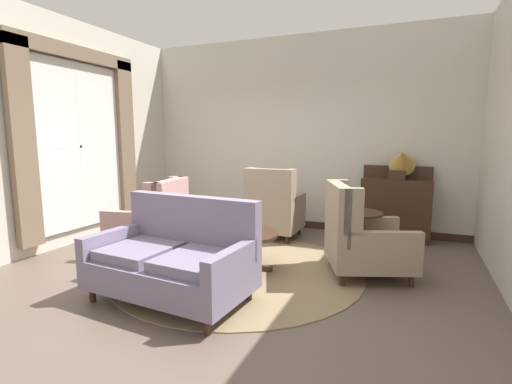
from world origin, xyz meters
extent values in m
plane|color=brown|center=(0.00, 0.00, 0.00)|extent=(7.89, 7.89, 0.00)
cube|color=beige|center=(0.00, 2.72, 1.64)|extent=(5.80, 0.08, 3.28)
cube|color=beige|center=(-2.82, 0.82, 1.64)|extent=(0.08, 3.81, 3.28)
cube|color=#382319|center=(0.00, 2.66, 0.06)|extent=(5.64, 0.03, 0.12)
cylinder|color=#847051|center=(0.00, 0.30, 0.01)|extent=(2.97, 2.97, 0.01)
cube|color=silver|center=(-2.76, 0.57, 1.44)|extent=(0.03, 1.49, 2.36)
cube|color=white|center=(-2.74, 0.57, 1.44)|extent=(0.02, 1.57, 2.44)
cube|color=white|center=(-2.74, 0.57, 1.44)|extent=(0.02, 0.04, 2.36)
cube|color=white|center=(-2.74, 0.57, 1.44)|extent=(0.02, 1.49, 0.04)
cube|color=#75604C|center=(-2.70, -0.35, 1.49)|extent=(0.10, 0.32, 2.66)
cube|color=#75604C|center=(-2.70, 1.50, 1.49)|extent=(0.10, 0.32, 2.66)
cube|color=#75604C|center=(-2.70, 0.57, 2.79)|extent=(0.10, 2.17, 0.20)
cylinder|color=#382319|center=(0.05, 0.33, 0.44)|extent=(0.83, 0.83, 0.04)
cylinder|color=#382319|center=(0.05, 0.33, 0.23)|extent=(0.10, 0.10, 0.38)
cube|color=#382319|center=(0.27, 0.36, 0.04)|extent=(0.29, 0.10, 0.07)
cube|color=#382319|center=(-0.05, 0.53, 0.04)|extent=(0.17, 0.28, 0.07)
cube|color=#382319|center=(-0.07, 0.14, 0.04)|extent=(0.20, 0.27, 0.07)
cylinder|color=#4C7A66|center=(0.05, 0.38, 0.47)|extent=(0.10, 0.10, 0.02)
ellipsoid|color=#4C7A66|center=(0.05, 0.38, 0.61)|extent=(0.18, 0.18, 0.26)
cylinder|color=#4C7A66|center=(0.05, 0.38, 0.79)|extent=(0.07, 0.07, 0.09)
torus|color=#4C7A66|center=(0.05, 0.38, 0.83)|extent=(0.11, 0.11, 0.02)
cube|color=slate|center=(-0.24, -0.74, 0.28)|extent=(1.61, 0.98, 0.28)
cube|color=slate|center=(-0.21, -0.37, 0.70)|extent=(1.55, 0.26, 0.57)
cube|color=slate|center=(-0.58, -0.75, 0.47)|extent=(0.67, 0.71, 0.10)
cube|color=slate|center=(0.10, -0.80, 0.47)|extent=(0.67, 0.71, 0.10)
cube|color=slate|center=(-0.96, -0.73, 0.53)|extent=(0.17, 0.77, 0.22)
cube|color=slate|center=(0.48, -0.84, 0.53)|extent=(0.17, 0.77, 0.22)
cylinder|color=#382319|center=(-0.93, -1.04, 0.07)|extent=(0.06, 0.06, 0.14)
cylinder|color=#382319|center=(0.41, -1.14, 0.07)|extent=(0.06, 0.06, 0.14)
cylinder|color=#382319|center=(-0.88, -0.33, 0.07)|extent=(0.06, 0.06, 0.14)
cylinder|color=#382319|center=(0.46, -0.43, 0.07)|extent=(0.06, 0.06, 0.14)
cube|color=gray|center=(-0.09, 1.86, 0.30)|extent=(0.76, 0.79, 0.31)
cube|color=gray|center=(-0.09, 1.54, 0.79)|extent=(0.75, 0.15, 0.66)
cube|color=gray|center=(0.24, 1.63, 0.87)|extent=(0.10, 0.20, 0.50)
cube|color=gray|center=(-0.41, 1.63, 0.87)|extent=(0.10, 0.20, 0.50)
cube|color=gray|center=(0.24, 1.91, 0.57)|extent=(0.11, 0.69, 0.24)
cube|color=gray|center=(-0.41, 1.92, 0.57)|extent=(0.11, 0.69, 0.24)
cylinder|color=#382319|center=(0.21, 2.17, 0.07)|extent=(0.06, 0.06, 0.14)
cylinder|color=#382319|center=(-0.38, 2.18, 0.07)|extent=(0.06, 0.06, 0.14)
cylinder|color=#382319|center=(0.21, 1.55, 0.07)|extent=(0.06, 0.06, 0.14)
cylinder|color=#382319|center=(-0.38, 1.55, 0.07)|extent=(0.06, 0.06, 0.14)
cube|color=gray|center=(1.46, 0.73, 0.28)|extent=(1.13, 1.10, 0.29)
cube|color=gray|center=(1.11, 0.59, 0.75)|extent=(0.43, 0.83, 0.64)
cube|color=gray|center=(1.33, 0.28, 0.83)|extent=(0.22, 0.17, 0.49)
cube|color=gray|center=(1.06, 0.96, 0.83)|extent=(0.22, 0.17, 0.49)
cube|color=gray|center=(1.64, 0.40, 0.52)|extent=(0.78, 0.38, 0.18)
cube|color=gray|center=(1.37, 1.09, 0.52)|extent=(0.78, 0.38, 0.18)
cylinder|color=#382319|center=(1.92, 0.54, 0.07)|extent=(0.06, 0.06, 0.14)
cylinder|color=#382319|center=(1.68, 1.17, 0.07)|extent=(0.06, 0.06, 0.14)
cylinder|color=#382319|center=(1.24, 0.28, 0.07)|extent=(0.06, 0.06, 0.14)
cylinder|color=#382319|center=(1.00, 0.91, 0.07)|extent=(0.06, 0.06, 0.14)
cube|color=tan|center=(-1.40, 0.39, 0.29)|extent=(1.00, 0.95, 0.30)
cube|color=tan|center=(-1.04, 0.45, 0.74)|extent=(0.28, 0.82, 0.59)
cube|color=tan|center=(-1.19, 0.78, 0.81)|extent=(0.21, 0.13, 0.45)
cube|color=tan|center=(-1.07, 0.08, 0.81)|extent=(0.21, 0.13, 0.45)
cube|color=tan|center=(-1.51, 0.73, 0.55)|extent=(0.78, 0.23, 0.21)
cube|color=tan|center=(-1.39, 0.03, 0.55)|extent=(0.78, 0.23, 0.21)
cylinder|color=#382319|center=(-1.81, 0.64, 0.07)|extent=(0.06, 0.06, 0.14)
cylinder|color=#382319|center=(-1.70, 0.01, 0.07)|extent=(0.06, 0.06, 0.14)
cylinder|color=#382319|center=(-1.11, 0.77, 0.07)|extent=(0.06, 0.06, 0.14)
cylinder|color=#382319|center=(-0.99, 0.13, 0.07)|extent=(0.06, 0.06, 0.14)
cylinder|color=#382319|center=(1.29, 0.92, 0.68)|extent=(0.59, 0.59, 0.03)
cylinder|color=#382319|center=(1.29, 0.92, 0.33)|extent=(0.07, 0.07, 0.67)
cylinder|color=#382319|center=(1.29, 0.92, 0.02)|extent=(0.38, 0.38, 0.04)
cube|color=#382319|center=(1.66, 2.42, 0.53)|extent=(1.01, 0.35, 0.85)
cube|color=#382319|center=(1.66, 2.57, 1.05)|extent=(1.01, 0.04, 0.19)
cube|color=#382319|center=(1.20, 2.29, 0.05)|extent=(0.06, 0.06, 0.10)
cube|color=#382319|center=(2.11, 2.29, 0.05)|extent=(0.06, 0.06, 0.10)
cube|color=#382319|center=(1.20, 2.54, 0.05)|extent=(0.06, 0.06, 0.10)
cube|color=#382319|center=(2.11, 2.54, 0.05)|extent=(0.06, 0.06, 0.10)
cube|color=#382319|center=(1.66, 2.40, 1.02)|extent=(0.24, 0.24, 0.14)
cone|color=#B28942|center=(1.72, 2.32, 1.26)|extent=(0.38, 0.50, 0.51)
camera|label=1|loc=(1.87, -3.59, 1.59)|focal=26.20mm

